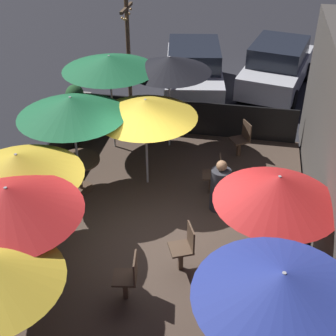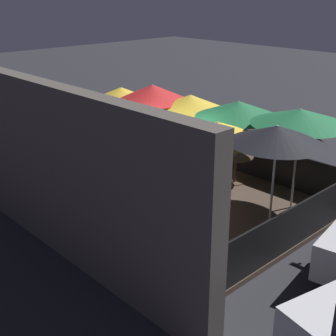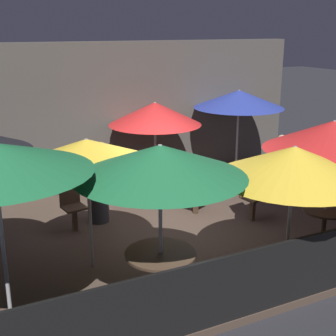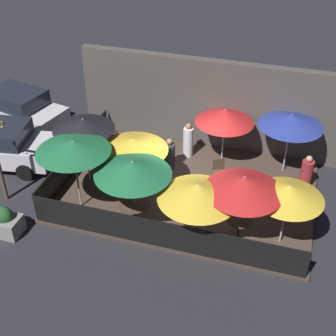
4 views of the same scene
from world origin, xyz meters
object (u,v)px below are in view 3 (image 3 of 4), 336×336
at_px(patio_umbrella_6, 87,152).
at_px(patron_0, 98,196).
at_px(patio_chair_3, 251,195).
at_px(patio_chair_1, 194,189).
at_px(dining_table_0, 324,219).
at_px(patio_umbrella_0, 333,136).
at_px(patron_1, 280,162).
at_px(dining_table_1, 161,263).
at_px(patio_umbrella_1, 160,161).
at_px(patio_umbrella_3, 239,99).
at_px(patio_umbrella_5, 155,113).
at_px(patron_2, 103,175).
at_px(patio_chair_2, 72,204).
at_px(patio_umbrella_8, 294,162).

relative_size(patio_umbrella_6, patron_0, 1.86).
bearing_deg(patio_chair_3, patio_chair_1, -141.80).
xyz_separation_m(patio_umbrella_6, dining_table_0, (3.67, -1.24, -1.29)).
relative_size(patio_umbrella_0, patron_1, 1.86).
bearing_deg(dining_table_1, patio_umbrella_1, 0.00).
xyz_separation_m(dining_table_0, patron_0, (-3.00, 2.96, -0.08)).
xyz_separation_m(patio_chair_3, patron_0, (-2.74, 1.26, 0.01)).
distance_m(patio_umbrella_3, dining_table_1, 5.99).
relative_size(patio_umbrella_1, patio_umbrella_5, 1.08).
relative_size(patio_umbrella_5, patron_2, 1.56).
height_order(patio_umbrella_1, patio_chair_3, patio_umbrella_1).
bearing_deg(patron_0, patio_umbrella_0, -163.71).
height_order(patio_umbrella_3, patio_umbrella_6, patio_umbrella_3).
xyz_separation_m(patio_umbrella_3, patio_chair_3, (-1.19, -2.27, -1.52)).
relative_size(patron_1, patron_2, 0.90).
bearing_deg(patron_0, dining_table_0, -163.71).
bearing_deg(patron_2, patio_chair_2, 158.11).
bearing_deg(patio_umbrella_6, patio_chair_3, 7.70).
relative_size(patio_umbrella_8, patron_1, 1.84).
bearing_deg(patio_umbrella_8, patio_chair_3, 67.13).
distance_m(patio_chair_1, patron_1, 2.91).
height_order(patron_1, patron_2, patron_2).
distance_m(patio_umbrella_1, patio_umbrella_6, 1.53).
relative_size(patio_umbrella_6, dining_table_1, 2.30).
bearing_deg(patron_2, dining_table_1, -169.09).
xyz_separation_m(patio_umbrella_1, patio_chair_1, (2.02, 2.69, -1.53)).
bearing_deg(patron_1, patio_umbrella_0, 132.68).
height_order(dining_table_0, patron_1, patron_1).
bearing_deg(patio_chair_3, patio_umbrella_1, -65.38).
height_order(patron_0, patron_2, patron_2).
relative_size(patio_umbrella_3, patron_0, 1.88).
relative_size(patio_umbrella_6, patron_2, 1.65).
xyz_separation_m(patio_umbrella_5, patron_0, (-1.71, -1.00, -1.33)).
bearing_deg(patron_1, dining_table_1, 105.79).
height_order(patio_umbrella_3, dining_table_1, patio_umbrella_3).
relative_size(patio_umbrella_6, patio_umbrella_8, 0.99).
height_order(patio_umbrella_1, patron_2, patio_umbrella_1).
bearing_deg(patio_umbrella_1, patio_umbrella_0, 3.49).
height_order(patio_chair_3, patron_0, patron_0).
xyz_separation_m(patio_umbrella_1, patio_umbrella_5, (1.85, 4.15, -0.20)).
relative_size(patio_umbrella_0, patron_2, 1.69).
bearing_deg(patio_umbrella_1, patio_umbrella_8, -7.28).
bearing_deg(patron_1, patio_umbrella_5, 56.88).
xyz_separation_m(patio_umbrella_6, patio_chair_1, (2.56, 1.26, -1.37)).
height_order(dining_table_1, patron_0, patron_0).
xyz_separation_m(patio_umbrella_5, patio_chair_1, (0.18, -1.46, -1.33)).
bearing_deg(dining_table_1, patio_umbrella_3, 45.60).
relative_size(patio_umbrella_1, patio_chair_1, 2.38).
distance_m(patio_chair_2, patron_1, 5.28).
distance_m(patio_chair_3, patron_2, 3.21).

